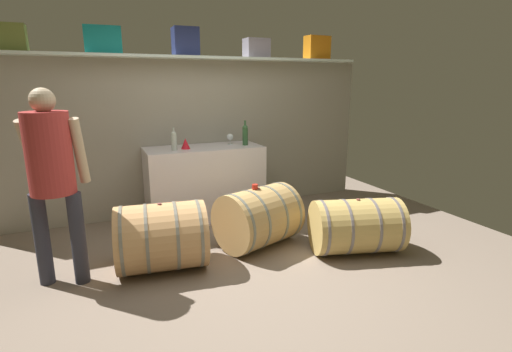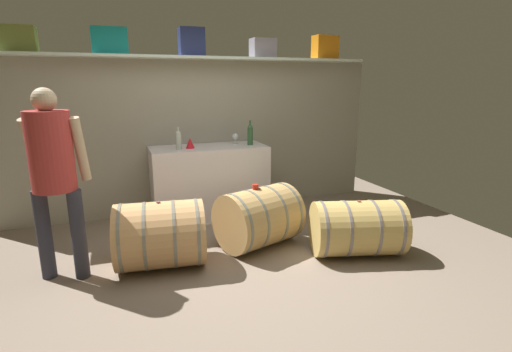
{
  "view_description": "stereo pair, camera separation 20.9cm",
  "coord_description": "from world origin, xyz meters",
  "px_view_note": "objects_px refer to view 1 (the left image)",
  "views": [
    {
      "loc": [
        -1.17,
        -2.94,
        1.72
      ],
      "look_at": [
        0.31,
        0.52,
        0.79
      ],
      "focal_mm": 26.93,
      "sensor_mm": 36.0,
      "label": 1
    },
    {
      "loc": [
        -0.97,
        -3.02,
        1.72
      ],
      "look_at": [
        0.31,
        0.52,
        0.79
      ],
      "focal_mm": 26.93,
      "sensor_mm": 36.0,
      "label": 2
    }
  ],
  "objects_px": {
    "toolcase_navy": "(185,42)",
    "winemaker_pouring": "(51,168)",
    "wine_barrel_near": "(258,217)",
    "tasting_cup": "(255,187)",
    "toolcase_orange": "(317,48)",
    "wine_bottle_clear": "(174,140)",
    "wine_bottle_green": "(245,134)",
    "work_cabinet": "(205,183)",
    "wine_glass": "(230,137)",
    "toolcase_teal": "(103,40)",
    "wine_barrel_flank": "(356,226)",
    "red_funnel": "(185,144)",
    "wine_barrel_far": "(162,237)",
    "toolcase_olive": "(8,37)",
    "toolcase_grey": "(256,48)"
  },
  "relations": [
    {
      "from": "wine_barrel_far",
      "to": "toolcase_olive",
      "type": "bearing_deg",
      "value": 136.43
    },
    {
      "from": "wine_barrel_near",
      "to": "wine_barrel_flank",
      "type": "bearing_deg",
      "value": -51.91
    },
    {
      "from": "wine_bottle_green",
      "to": "winemaker_pouring",
      "type": "relative_size",
      "value": 0.19
    },
    {
      "from": "wine_bottle_green",
      "to": "wine_glass",
      "type": "distance_m",
      "value": 0.21
    },
    {
      "from": "toolcase_teal",
      "to": "wine_glass",
      "type": "relative_size",
      "value": 2.78
    },
    {
      "from": "toolcase_teal",
      "to": "wine_bottle_green",
      "type": "height_order",
      "value": "toolcase_teal"
    },
    {
      "from": "wine_barrel_far",
      "to": "work_cabinet",
      "type": "bearing_deg",
      "value": 65.04
    },
    {
      "from": "wine_barrel_near",
      "to": "work_cabinet",
      "type": "bearing_deg",
      "value": 84.51
    },
    {
      "from": "toolcase_teal",
      "to": "tasting_cup",
      "type": "bearing_deg",
      "value": -44.06
    },
    {
      "from": "toolcase_navy",
      "to": "wine_barrel_flank",
      "type": "bearing_deg",
      "value": -54.99
    },
    {
      "from": "wine_bottle_clear",
      "to": "wine_glass",
      "type": "relative_size",
      "value": 1.92
    },
    {
      "from": "toolcase_orange",
      "to": "wine_bottle_clear",
      "type": "xyz_separation_m",
      "value": [
        -2.13,
        -0.33,
        -1.14
      ]
    },
    {
      "from": "work_cabinet",
      "to": "wine_barrel_flank",
      "type": "distance_m",
      "value": 2.01
    },
    {
      "from": "wine_barrel_near",
      "to": "tasting_cup",
      "type": "xyz_separation_m",
      "value": [
        -0.04,
        0.0,
        0.34
      ]
    },
    {
      "from": "toolcase_olive",
      "to": "wine_barrel_far",
      "type": "distance_m",
      "value": 2.65
    },
    {
      "from": "toolcase_teal",
      "to": "toolcase_navy",
      "type": "height_order",
      "value": "toolcase_navy"
    },
    {
      "from": "toolcase_navy",
      "to": "wine_glass",
      "type": "distance_m",
      "value": 1.29
    },
    {
      "from": "wine_bottle_green",
      "to": "wine_barrel_far",
      "type": "relative_size",
      "value": 0.36
    },
    {
      "from": "red_funnel",
      "to": "wine_bottle_green",
      "type": "bearing_deg",
      "value": -0.76
    },
    {
      "from": "toolcase_teal",
      "to": "wine_bottle_green",
      "type": "relative_size",
      "value": 1.24
    },
    {
      "from": "toolcase_teal",
      "to": "toolcase_orange",
      "type": "distance_m",
      "value": 2.81
    },
    {
      "from": "toolcase_navy",
      "to": "toolcase_orange",
      "type": "relative_size",
      "value": 0.98
    },
    {
      "from": "red_funnel",
      "to": "tasting_cup",
      "type": "relative_size",
      "value": 2.02
    },
    {
      "from": "wine_glass",
      "to": "wine_barrel_flank",
      "type": "distance_m",
      "value": 2.02
    },
    {
      "from": "wine_barrel_near",
      "to": "toolcase_olive",
      "type": "bearing_deg",
      "value": 130.08
    },
    {
      "from": "tasting_cup",
      "to": "winemaker_pouring",
      "type": "relative_size",
      "value": 0.04
    },
    {
      "from": "wine_barrel_far",
      "to": "toolcase_teal",
      "type": "bearing_deg",
      "value": 108.25
    },
    {
      "from": "toolcase_navy",
      "to": "wine_barrel_far",
      "type": "height_order",
      "value": "toolcase_navy"
    },
    {
      "from": "toolcase_orange",
      "to": "wine_barrel_near",
      "type": "xyz_separation_m",
      "value": [
        -1.47,
        -1.33,
        -1.87
      ]
    },
    {
      "from": "wine_bottle_clear",
      "to": "wine_barrel_flank",
      "type": "xyz_separation_m",
      "value": [
        1.52,
        -1.55,
        -0.76
      ]
    },
    {
      "from": "wine_glass",
      "to": "wine_barrel_near",
      "type": "xyz_separation_m",
      "value": [
        -0.11,
        -1.17,
        -0.7
      ]
    },
    {
      "from": "wine_barrel_near",
      "to": "winemaker_pouring",
      "type": "xyz_separation_m",
      "value": [
        -1.88,
        -0.05,
        0.71
      ]
    },
    {
      "from": "toolcase_grey",
      "to": "toolcase_orange",
      "type": "distance_m",
      "value": 0.93
    },
    {
      "from": "toolcase_navy",
      "to": "wine_barrel_near",
      "type": "relative_size",
      "value": 0.35
    },
    {
      "from": "wine_bottle_green",
      "to": "wine_glass",
      "type": "xyz_separation_m",
      "value": [
        -0.16,
        0.13,
        -0.04
      ]
    },
    {
      "from": "wine_barrel_near",
      "to": "winemaker_pouring",
      "type": "distance_m",
      "value": 2.01
    },
    {
      "from": "work_cabinet",
      "to": "wine_glass",
      "type": "distance_m",
      "value": 0.68
    },
    {
      "from": "toolcase_navy",
      "to": "wine_glass",
      "type": "relative_size",
      "value": 2.37
    },
    {
      "from": "wine_glass",
      "to": "wine_barrel_far",
      "type": "distance_m",
      "value": 1.88
    },
    {
      "from": "work_cabinet",
      "to": "wine_barrel_far",
      "type": "xyz_separation_m",
      "value": [
        -0.77,
        -1.24,
        -0.14
      ]
    },
    {
      "from": "work_cabinet",
      "to": "tasting_cup",
      "type": "distance_m",
      "value": 1.14
    },
    {
      "from": "wine_bottle_green",
      "to": "wine_barrel_far",
      "type": "height_order",
      "value": "wine_bottle_green"
    },
    {
      "from": "toolcase_navy",
      "to": "winemaker_pouring",
      "type": "height_order",
      "value": "toolcase_navy"
    },
    {
      "from": "toolcase_olive",
      "to": "wine_barrel_near",
      "type": "relative_size",
      "value": 0.35
    },
    {
      "from": "wine_bottle_clear",
      "to": "wine_barrel_far",
      "type": "distance_m",
      "value": 1.4
    },
    {
      "from": "wine_glass",
      "to": "toolcase_olive",
      "type": "bearing_deg",
      "value": 176.29
    },
    {
      "from": "wine_bottle_green",
      "to": "wine_barrel_far",
      "type": "distance_m",
      "value": 1.91
    },
    {
      "from": "wine_barrel_near",
      "to": "tasting_cup",
      "type": "relative_size",
      "value": 15.05
    },
    {
      "from": "wine_glass",
      "to": "winemaker_pouring",
      "type": "height_order",
      "value": "winemaker_pouring"
    },
    {
      "from": "toolcase_teal",
      "to": "toolcase_grey",
      "type": "bearing_deg",
      "value": 1.56
    }
  ]
}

